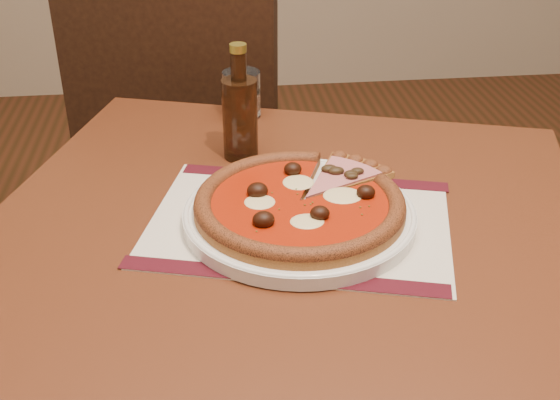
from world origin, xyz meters
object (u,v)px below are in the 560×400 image
object	(u,v)px
plate	(299,216)
pizza	(299,203)
bottle	(240,115)
water_glass	(242,94)
chair_far	(189,137)
table	(282,288)

from	to	relation	value
plate	pizza	size ratio (longest dim) A/B	1.11
pizza	bottle	distance (m)	0.22
plate	water_glass	bearing A→B (deg)	97.55
chair_far	pizza	xyz separation A→B (m)	(0.16, -0.73, 0.23)
water_glass	bottle	bearing A→B (deg)	-94.59
table	chair_far	xyz separation A→B (m)	(-0.13, 0.74, -0.10)
chair_far	pizza	size ratio (longest dim) A/B	3.46
plate	pizza	bearing A→B (deg)	-140.87
table	bottle	bearing A→B (deg)	100.07
plate	water_glass	world-z (taller)	water_glass
plate	pizza	world-z (taller)	pizza
plate	bottle	world-z (taller)	bottle
pizza	bottle	size ratio (longest dim) A/B	1.53
chair_far	plate	distance (m)	0.77
water_glass	bottle	distance (m)	0.17
chair_far	water_glass	xyz separation A→B (m)	(0.11, -0.35, 0.24)
pizza	water_glass	world-z (taller)	water_glass
chair_far	table	bearing A→B (deg)	116.34
water_glass	plate	bearing A→B (deg)	-82.45
chair_far	bottle	distance (m)	0.59
plate	pizza	distance (m)	0.02
plate	bottle	distance (m)	0.23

